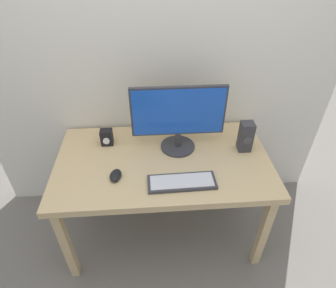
{
  "coord_description": "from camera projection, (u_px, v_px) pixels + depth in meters",
  "views": [
    {
      "loc": [
        -0.07,
        -1.37,
        1.9
      ],
      "look_at": [
        0.03,
        0.0,
        0.83
      ],
      "focal_mm": 30.4,
      "sensor_mm": 36.0,
      "label": 1
    }
  ],
  "objects": [
    {
      "name": "ground_plane",
      "position": [
        164.0,
        227.0,
        2.25
      ],
      "size": [
        6.0,
        6.0,
        0.0
      ],
      "primitive_type": "plane",
      "color": "slate"
    },
    {
      "name": "mouse",
      "position": [
        116.0,
        175.0,
        1.67
      ],
      "size": [
        0.08,
        0.11,
        0.03
      ],
      "primitive_type": "ellipsoid",
      "rotation": [
        0.0,
        0.0,
        -0.15
      ],
      "color": "black",
      "rests_on": "desk"
    },
    {
      "name": "wall_back",
      "position": [
        157.0,
        10.0,
        1.66
      ],
      "size": [
        2.54,
        0.04,
        3.0
      ],
      "primitive_type": "cube",
      "color": "silver",
      "rests_on": "ground_plane"
    },
    {
      "name": "desk",
      "position": [
        163.0,
        167.0,
        1.85
      ],
      "size": [
        1.36,
        0.77,
        0.71
      ],
      "color": "tan",
      "rests_on": "ground_plane"
    },
    {
      "name": "keyboard_primary",
      "position": [
        182.0,
        182.0,
        1.64
      ],
      "size": [
        0.4,
        0.15,
        0.02
      ],
      "color": "#333338",
      "rests_on": "desk"
    },
    {
      "name": "audio_controller",
      "position": [
        107.0,
        137.0,
        1.91
      ],
      "size": [
        0.08,
        0.08,
        0.11
      ],
      "color": "black",
      "rests_on": "desk"
    },
    {
      "name": "speaker_right",
      "position": [
        246.0,
        137.0,
        1.83
      ],
      "size": [
        0.08,
        0.08,
        0.21
      ],
      "color": "#333338",
      "rests_on": "desk"
    },
    {
      "name": "monitor",
      "position": [
        178.0,
        117.0,
        1.77
      ],
      "size": [
        0.59,
        0.23,
        0.44
      ],
      "color": "#333338",
      "rests_on": "desk"
    }
  ]
}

